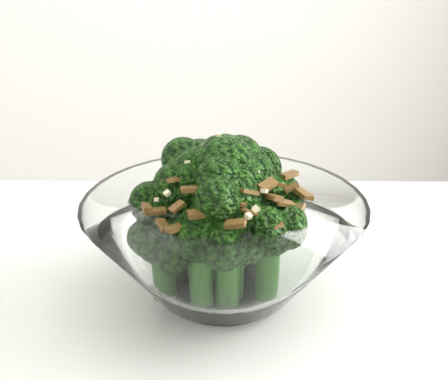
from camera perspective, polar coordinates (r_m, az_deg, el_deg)
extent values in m
cylinder|color=white|center=(0.55, 0.00, -9.06)|extent=(0.10, 0.10, 0.01)
cylinder|color=#225316|center=(0.52, 0.00, -4.07)|extent=(0.02, 0.02, 0.09)
sphere|color=#1C4B0E|center=(0.50, 0.00, 1.98)|extent=(0.06, 0.06, 0.06)
cylinder|color=#225316|center=(0.54, 1.09, -3.22)|extent=(0.02, 0.02, 0.08)
sphere|color=#1C4B0E|center=(0.52, 1.14, 2.11)|extent=(0.05, 0.05, 0.05)
cylinder|color=#225316|center=(0.53, -2.53, -4.32)|extent=(0.02, 0.02, 0.08)
sphere|color=#1C4B0E|center=(0.50, -2.63, 1.02)|extent=(0.05, 0.05, 0.05)
cylinder|color=#225316|center=(0.50, 0.74, -6.15)|extent=(0.02, 0.02, 0.08)
sphere|color=#1C4B0E|center=(0.48, 0.77, -0.88)|extent=(0.05, 0.05, 0.05)
cylinder|color=#225316|center=(0.54, 3.88, -4.98)|extent=(0.02, 0.02, 0.06)
sphere|color=#1C4B0E|center=(0.52, 4.01, -0.83)|extent=(0.05, 0.05, 0.05)
cylinder|color=#225316|center=(0.53, -4.30, -5.25)|extent=(0.02, 0.02, 0.06)
sphere|color=#1C4B0E|center=(0.52, -4.44, -1.22)|extent=(0.05, 0.05, 0.05)
cylinder|color=#225316|center=(0.50, 3.99, -7.40)|extent=(0.02, 0.02, 0.06)
sphere|color=#1C4B0E|center=(0.48, 4.12, -3.41)|extent=(0.05, 0.05, 0.05)
cylinder|color=#225316|center=(0.50, -2.11, -7.97)|extent=(0.02, 0.02, 0.05)
sphere|color=#1C4B0E|center=(0.48, -2.18, -4.12)|extent=(0.04, 0.04, 0.04)
cylinder|color=#225316|center=(0.57, 3.91, -4.12)|extent=(0.02, 0.02, 0.04)
sphere|color=#1C4B0E|center=(0.55, 4.00, -1.10)|extent=(0.04, 0.04, 0.04)
cylinder|color=#225316|center=(0.51, -5.52, -7.62)|extent=(0.02, 0.02, 0.04)
sphere|color=#1C4B0E|center=(0.50, -5.67, -4.42)|extent=(0.04, 0.04, 0.04)
cylinder|color=#225316|center=(0.57, -0.64, -3.79)|extent=(0.02, 0.02, 0.05)
sphere|color=#1C4B0E|center=(0.56, -0.65, -0.68)|extent=(0.04, 0.04, 0.04)
cylinder|color=#225316|center=(0.50, 0.31, -7.82)|extent=(0.02, 0.02, 0.06)
sphere|color=#1C4B0E|center=(0.48, 0.32, -3.68)|extent=(0.05, 0.05, 0.05)
cube|color=brown|center=(0.48, -7.10, -1.60)|extent=(0.01, 0.01, 0.01)
cube|color=brown|center=(0.48, -0.63, 2.64)|extent=(0.02, 0.02, 0.01)
cube|color=brown|center=(0.46, 1.14, -1.08)|extent=(0.02, 0.01, 0.01)
cube|color=brown|center=(0.52, -4.01, 2.42)|extent=(0.01, 0.01, 0.01)
cube|color=brown|center=(0.55, 3.72, 2.03)|extent=(0.01, 0.01, 0.01)
cube|color=brown|center=(0.56, 0.05, 2.10)|extent=(0.02, 0.01, 0.01)
cube|color=brown|center=(0.46, 4.51, -3.14)|extent=(0.01, 0.02, 0.01)
cube|color=brown|center=(0.52, -6.11, 0.65)|extent=(0.02, 0.02, 0.01)
cube|color=brown|center=(0.49, 4.96, 0.50)|extent=(0.01, 0.01, 0.01)
cube|color=brown|center=(0.52, -3.56, 2.99)|extent=(0.01, 0.02, 0.01)
cube|color=brown|center=(0.48, 6.62, -1.67)|extent=(0.01, 0.02, 0.01)
cube|color=brown|center=(0.46, -4.31, -3.44)|extent=(0.02, 0.02, 0.00)
cube|color=brown|center=(0.49, -2.56, 3.37)|extent=(0.02, 0.01, 0.01)
cube|color=brown|center=(0.46, 0.19, 0.18)|extent=(0.01, 0.02, 0.00)
cube|color=brown|center=(0.51, 7.36, -0.41)|extent=(0.02, 0.01, 0.01)
cube|color=brown|center=(0.46, -4.32, -1.53)|extent=(0.01, 0.01, 0.01)
cube|color=brown|center=(0.52, 2.03, 3.35)|extent=(0.02, 0.02, 0.01)
cube|color=brown|center=(0.53, 2.76, 2.41)|extent=(0.02, 0.01, 0.01)
cube|color=brown|center=(0.44, 1.06, -3.10)|extent=(0.02, 0.01, 0.01)
cube|color=brown|center=(0.47, 3.99, 0.45)|extent=(0.02, 0.02, 0.01)
cube|color=brown|center=(0.51, -3.17, 2.86)|extent=(0.02, 0.01, 0.01)
cube|color=brown|center=(0.47, -2.98, 0.06)|extent=(0.02, 0.01, 0.00)
cube|color=brown|center=(0.53, -0.76, 3.53)|extent=(0.02, 0.01, 0.01)
cube|color=brown|center=(0.47, -0.49, 1.59)|extent=(0.02, 0.01, 0.01)
cube|color=brown|center=(0.46, -0.47, 0.81)|extent=(0.01, 0.01, 0.01)
cube|color=brown|center=(0.46, 2.26, -0.15)|extent=(0.02, 0.01, 0.01)
cube|color=brown|center=(0.48, -6.26, -1.92)|extent=(0.02, 0.01, 0.00)
cube|color=brown|center=(0.46, -5.57, -3.24)|extent=(0.01, 0.02, 0.01)
cube|color=brown|center=(0.52, 0.39, 3.66)|extent=(0.01, 0.01, 0.00)
cube|color=brown|center=(0.55, 3.03, 2.51)|extent=(0.02, 0.01, 0.01)
cube|color=brown|center=(0.54, 2.78, 2.80)|extent=(0.01, 0.01, 0.01)
cube|color=brown|center=(0.51, 5.97, 1.40)|extent=(0.02, 0.01, 0.01)
cube|color=brown|center=(0.52, 2.36, 2.89)|extent=(0.02, 0.01, 0.01)
cube|color=brown|center=(0.52, -3.96, 2.40)|extent=(0.01, 0.01, 0.01)
cube|color=brown|center=(0.55, 0.67, 2.91)|extent=(0.01, 0.02, 0.01)
cube|color=brown|center=(0.56, 1.87, 2.56)|extent=(0.02, 0.01, 0.01)
cube|color=brown|center=(0.45, -2.42, -2.18)|extent=(0.01, 0.01, 0.00)
cube|color=brown|center=(0.55, -4.48, 1.74)|extent=(0.02, 0.02, 0.01)
cube|color=brown|center=(0.51, 0.57, 3.88)|extent=(0.02, 0.01, 0.01)
cube|color=brown|center=(0.46, 2.49, -1.86)|extent=(0.02, 0.01, 0.01)
cube|color=brown|center=(0.49, -4.84, 0.92)|extent=(0.02, 0.01, 0.01)
cube|color=brown|center=(0.50, 7.28, -0.36)|extent=(0.01, 0.02, 0.01)
cube|color=brown|center=(0.48, -4.32, 0.95)|extent=(0.02, 0.01, 0.01)
cube|color=brown|center=(0.54, -5.08, 1.90)|extent=(0.01, 0.01, 0.01)
cube|color=brown|center=(0.55, 4.46, 1.37)|extent=(0.02, 0.02, 0.01)
cube|color=brown|center=(0.50, 6.10, 0.21)|extent=(0.01, 0.01, 0.01)
cube|color=brown|center=(0.56, 2.20, 2.40)|extent=(0.01, 0.02, 0.01)
cube|color=brown|center=(0.53, 4.02, 2.19)|extent=(0.02, 0.01, 0.01)
cube|color=brown|center=(0.47, 4.55, -0.67)|extent=(0.01, 0.02, 0.01)
cube|color=brown|center=(0.47, 5.60, -1.19)|extent=(0.02, 0.01, 0.01)
cube|color=beige|center=(0.46, 2.91, -1.81)|extent=(0.01, 0.01, 0.01)
cube|color=beige|center=(0.51, 1.28, 4.09)|extent=(0.01, 0.01, 0.00)
cube|color=beige|center=(0.48, 2.47, 1.93)|extent=(0.00, 0.00, 0.00)
cube|color=beige|center=(0.47, -5.22, -0.29)|extent=(0.01, 0.01, 0.01)
cube|color=beige|center=(0.46, -1.22, -0.93)|extent=(0.01, 0.01, 0.01)
cube|color=beige|center=(0.52, 2.22, 3.30)|extent=(0.01, 0.00, 0.00)
cube|color=beige|center=(0.49, -0.51, 5.09)|extent=(0.01, 0.01, 0.00)
cube|color=beige|center=(0.55, -2.27, 2.78)|extent=(0.01, 0.01, 0.01)
cube|color=beige|center=(0.54, 4.95, 1.53)|extent=(0.01, 0.01, 0.01)
cube|color=beige|center=(0.53, 0.61, 3.10)|extent=(0.01, 0.01, 0.00)
cube|color=beige|center=(0.49, -2.90, 2.44)|extent=(0.01, 0.01, 0.00)
cube|color=beige|center=(0.48, -6.20, -0.87)|extent=(0.00, 0.00, 0.00)
cube|color=beige|center=(0.48, 3.10, 1.62)|extent=(0.00, 0.00, 0.00)
cube|color=beige|center=(0.50, 0.92, 4.51)|extent=(0.00, 0.00, 0.00)
cube|color=beige|center=(0.48, -3.32, 2.54)|extent=(0.01, 0.01, 0.00)
cube|color=beige|center=(0.54, 2.92, 2.36)|extent=(0.01, 0.01, 0.00)
cube|color=beige|center=(0.48, -1.70, 4.02)|extent=(0.00, 0.01, 0.00)
cube|color=beige|center=(0.45, -0.95, -2.04)|extent=(0.01, 0.01, 0.00)
cube|color=beige|center=(0.45, 0.11, -2.08)|extent=(0.01, 0.01, 0.00)
cube|color=beige|center=(0.52, 2.13, 3.42)|extent=(0.01, 0.01, 0.00)
cube|color=beige|center=(0.45, 2.25, -2.39)|extent=(0.01, 0.01, 0.00)
cube|color=beige|center=(0.54, 0.93, 2.95)|extent=(0.01, 0.01, 0.01)
cube|color=beige|center=(0.47, 3.70, -0.06)|extent=(0.01, 0.01, 0.00)
cube|color=beige|center=(0.47, -1.72, 0.86)|extent=(0.00, 0.00, 0.00)
cube|color=beige|center=(0.56, 0.62, 2.47)|extent=(0.01, 0.01, 0.01)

